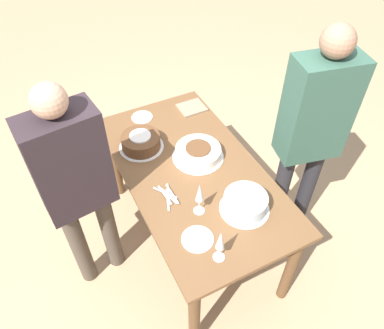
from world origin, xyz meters
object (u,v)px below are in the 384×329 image
Objects in this scene: wine_glass_near at (199,194)px; person_watching at (312,127)px; cake_front_chocolate at (141,142)px; person_cutting at (75,181)px; cake_center_white at (198,153)px; wine_glass_far at (220,241)px; cake_back_decorated at (245,203)px.

wine_glass_near is 0.14× the size of person_watching.
person_watching is (-0.09, 0.85, 0.10)m from wine_glass_near.
person_cutting reaches higher than cake_front_chocolate.
person_watching is at bearing 64.03° from cake_center_white.
wine_glass_far is at bearing -58.88° from person_cutting.
person_watching is (0.31, 0.65, 0.21)m from cake_center_white.
cake_front_chocolate is (-0.26, -0.30, 0.01)m from cake_center_white.
wine_glass_near is at bearing -39.28° from person_cutting.
cake_back_decorated is at bearing 23.81° from cake_front_chocolate.
person_watching is at bearing 114.67° from wine_glass_far.
person_cutting reaches higher than wine_glass_near.
cake_center_white is 0.82m from person_cutting.
person_cutting is 1.48m from person_watching.
cake_front_chocolate is 1.33× the size of wine_glass_far.
wine_glass_far is at bearing -8.86° from wine_glass_near.
cake_center_white is at bearing -4.86° from person_cutting.
wine_glass_far is 0.14× the size of person_watching.
cake_center_white is at bearing 49.04° from cake_front_chocolate.
wine_glass_far is 0.89m from person_cutting.
cake_front_chocolate is 0.19× the size of person_cutting.
cake_front_chocolate is at bearing -171.63° from wine_glass_near.
cake_front_chocolate is 0.69m from wine_glass_near.
person_cutting is at bearing -59.61° from cake_front_chocolate.
cake_back_decorated is at bearing -36.94° from person_cutting.
wine_glass_near is at bearing -26.83° from cake_center_white.
cake_center_white is 1.50× the size of wine_glass_far.
wine_glass_far reaches higher than cake_front_chocolate.
person_cutting reaches higher than wine_glass_far.
cake_back_decorated reaches higher than cake_front_chocolate.
person_watching is at bearing 58.65° from cake_front_chocolate.
person_cutting is at bearing 1.12° from person_watching.
cake_center_white is 0.47m from wine_glass_near.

